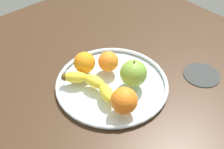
% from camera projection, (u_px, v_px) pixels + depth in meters
% --- Properties ---
extents(ground_plane, '(1.26, 1.26, 0.04)m').
position_uv_depth(ground_plane, '(112.00, 90.00, 0.89)').
color(ground_plane, '#3D2819').
extents(fruit_bowl, '(0.35, 0.35, 0.02)m').
position_uv_depth(fruit_bowl, '(112.00, 84.00, 0.88)').
color(fruit_bowl, silver).
rests_on(fruit_bowl, ground_plane).
extents(banana, '(0.20, 0.10, 0.04)m').
position_uv_depth(banana, '(91.00, 83.00, 0.84)').
color(banana, yellow).
rests_on(banana, fruit_bowl).
extents(apple, '(0.08, 0.08, 0.09)m').
position_uv_depth(apple, '(133.00, 73.00, 0.84)').
color(apple, '#80B03B').
rests_on(apple, fruit_bowl).
extents(orange_front_left, '(0.07, 0.07, 0.07)m').
position_uv_depth(orange_front_left, '(108.00, 61.00, 0.89)').
color(orange_front_left, orange).
rests_on(orange_front_left, fruit_bowl).
extents(orange_center, '(0.07, 0.07, 0.07)m').
position_uv_depth(orange_center, '(84.00, 63.00, 0.88)').
color(orange_center, orange).
rests_on(orange_center, fruit_bowl).
extents(orange_front_right, '(0.08, 0.08, 0.08)m').
position_uv_depth(orange_front_right, '(124.00, 101.00, 0.76)').
color(orange_front_right, orange).
rests_on(orange_front_right, fruit_bowl).
extents(ambient_coaster, '(0.12, 0.12, 0.01)m').
position_uv_depth(ambient_coaster, '(202.00, 74.00, 0.92)').
color(ambient_coaster, '#2E3130').
rests_on(ambient_coaster, ground_plane).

